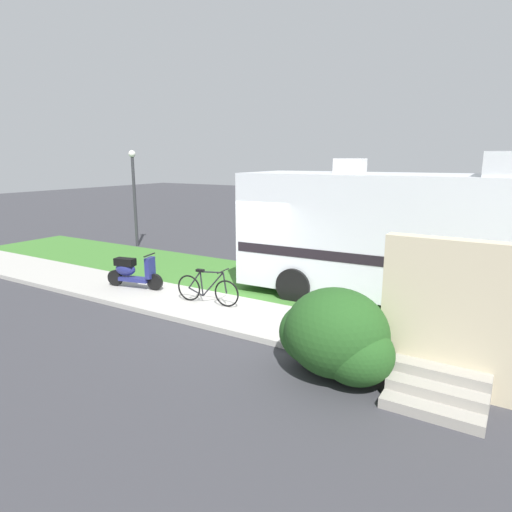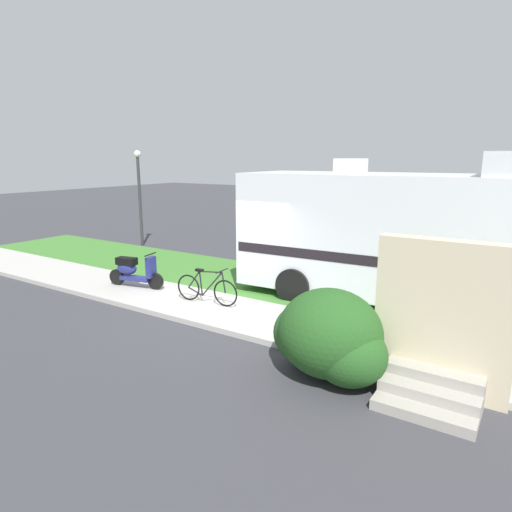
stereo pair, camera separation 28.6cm
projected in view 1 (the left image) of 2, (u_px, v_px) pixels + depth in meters
ground_plane at (238, 298)px, 11.53m from camera, size 80.00×80.00×0.00m
sidewalk at (210, 308)px, 10.52m from camera, size 24.00×2.00×0.12m
grass_strip at (267, 283)px, 12.77m from camera, size 24.00×3.40×0.08m
motorhome_rv at (395, 233)px, 10.81m from camera, size 7.51×3.00×3.70m
scooter at (132, 271)px, 11.92m from camera, size 1.68×0.62×0.97m
bicycle at (207, 289)px, 10.61m from camera, size 1.71×0.52×0.88m
pickup_truck_near at (492, 248)px, 13.29m from camera, size 5.72×2.25×1.71m
porch_steps at (446, 333)px, 6.70m from camera, size 2.00×1.26×2.40m
bush_by_porch at (335, 336)px, 7.26m from camera, size 2.08×1.56×1.47m
bottle_green at (505, 352)px, 7.73m from camera, size 0.08×0.08×0.28m
street_lamp_post at (134, 188)px, 17.80m from camera, size 0.28×0.28×3.87m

